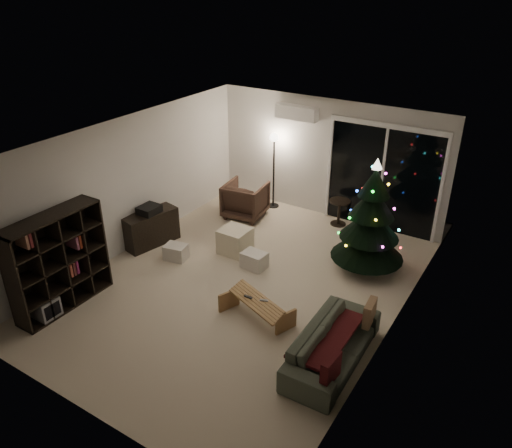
% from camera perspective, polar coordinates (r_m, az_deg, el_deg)
% --- Properties ---
extents(room, '(6.50, 7.51, 2.60)m').
position_cam_1_polar(room, '(8.92, 6.02, 2.21)').
color(room, beige).
rests_on(room, ground).
extents(bookshelf, '(0.48, 1.59, 1.57)m').
position_cam_1_polar(bookshelf, '(8.32, -22.47, -3.63)').
color(bookshelf, black).
rests_on(bookshelf, floor).
extents(media_cabinet, '(0.62, 1.12, 0.66)m').
position_cam_1_polar(media_cabinet, '(9.74, -11.90, -0.49)').
color(media_cabinet, black).
rests_on(media_cabinet, floor).
extents(stereo, '(0.33, 0.40, 0.14)m').
position_cam_1_polar(stereo, '(9.57, -12.13, 1.63)').
color(stereo, black).
rests_on(stereo, media_cabinet).
extents(armchair, '(0.92, 0.94, 0.76)m').
position_cam_1_polar(armchair, '(10.61, -1.22, 2.79)').
color(armchair, '#422F25').
rests_on(armchair, floor).
extents(ottoman, '(0.52, 0.52, 0.47)m').
position_cam_1_polar(ottoman, '(9.32, -2.40, -1.89)').
color(ottoman, '#FAEDC2').
rests_on(ottoman, floor).
extents(cardboard_box_a, '(0.44, 0.37, 0.28)m').
position_cam_1_polar(cardboard_box_a, '(9.24, -9.12, -3.18)').
color(cardboard_box_a, beige).
rests_on(cardboard_box_a, floor).
extents(cardboard_box_b, '(0.44, 0.34, 0.30)m').
position_cam_1_polar(cardboard_box_b, '(8.87, -0.20, -4.15)').
color(cardboard_box_b, beige).
rests_on(cardboard_box_b, floor).
extents(side_table, '(0.45, 0.45, 0.54)m').
position_cam_1_polar(side_table, '(10.44, 9.46, 1.31)').
color(side_table, black).
rests_on(side_table, floor).
extents(floor_lamp, '(0.26, 0.26, 1.62)m').
position_cam_1_polar(floor_lamp, '(10.91, 2.03, 5.92)').
color(floor_lamp, black).
rests_on(floor_lamp, floor).
extents(sofa, '(0.75, 1.85, 0.54)m').
position_cam_1_polar(sofa, '(6.94, 8.76, -13.51)').
color(sofa, '#474E40').
rests_on(sofa, floor).
extents(sofa_throw, '(0.57, 1.32, 0.04)m').
position_cam_1_polar(sofa_throw, '(6.89, 8.06, -12.49)').
color(sofa_throw, '#4A1514').
rests_on(sofa_throw, sofa).
extents(cushion_a, '(0.14, 0.36, 0.35)m').
position_cam_1_polar(cushion_a, '(7.23, 12.86, -9.86)').
color(cushion_a, '#7F634D').
rests_on(cushion_a, sofa).
extents(cushion_b, '(0.13, 0.36, 0.35)m').
position_cam_1_polar(cushion_b, '(6.28, 8.53, -16.10)').
color(cushion_b, '#4A1514').
rests_on(cushion_b, sofa).
extents(coffee_table, '(1.14, 0.74, 0.34)m').
position_cam_1_polar(coffee_table, '(7.64, 0.06, -9.76)').
color(coffee_table, '#9F6C45').
rests_on(coffee_table, floor).
extents(remote_a, '(0.13, 0.04, 0.02)m').
position_cam_1_polar(remote_a, '(7.59, -0.91, -8.31)').
color(remote_a, black).
rests_on(remote_a, coffee_table).
extents(remote_b, '(0.13, 0.08, 0.02)m').
position_cam_1_polar(remote_b, '(7.52, 0.92, -8.71)').
color(remote_b, slate).
rests_on(remote_b, coffee_table).
extents(christmas_tree, '(1.39, 1.39, 2.05)m').
position_cam_1_polar(christmas_tree, '(8.66, 13.02, 0.89)').
color(christmas_tree, black).
rests_on(christmas_tree, floor).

